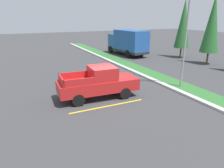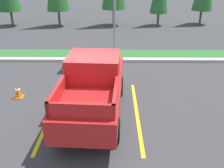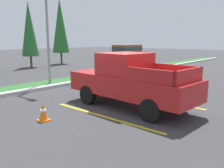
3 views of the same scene
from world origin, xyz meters
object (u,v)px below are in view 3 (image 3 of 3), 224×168
object	(u,v)px
street_light	(49,18)
cypress_tree_right_inner	(29,29)
pickup_truck_main	(130,81)
cypress_tree_rightmost	(60,26)
suv_distant	(128,53)
traffic_cone	(43,112)

from	to	relation	value
street_light	cypress_tree_right_inner	world-z (taller)	street_light
pickup_truck_main	street_light	size ratio (longest dim) A/B	0.82
cypress_tree_right_inner	cypress_tree_rightmost	size ratio (longest dim) A/B	0.88
street_light	cypress_tree_rightmost	size ratio (longest dim) A/B	0.94
cypress_tree_rightmost	cypress_tree_right_inner	bearing A→B (deg)	-171.50
street_light	suv_distant	bearing A→B (deg)	17.29
traffic_cone	suv_distant	bearing A→B (deg)	28.96
street_light	cypress_tree_rightmost	xyz separation A→B (m)	(7.93, 9.59, 0.29)
cypress_tree_right_inner	traffic_cone	bearing A→B (deg)	-118.91
street_light	cypress_tree_right_inner	distance (m)	9.82
pickup_truck_main	traffic_cone	xyz separation A→B (m)	(-3.15, 1.11, -0.75)
traffic_cone	pickup_truck_main	bearing A→B (deg)	-19.37
suv_distant	street_light	xyz separation A→B (m)	(-12.45, -3.87, 2.57)
cypress_tree_right_inner	traffic_cone	world-z (taller)	cypress_tree_right_inner
suv_distant	traffic_cone	xyz separation A→B (m)	(-16.33, -9.03, -0.95)
suv_distant	street_light	distance (m)	13.29
pickup_truck_main	suv_distant	xyz separation A→B (m)	(13.17, 10.14, 0.20)
suv_distant	cypress_tree_rightmost	bearing A→B (deg)	128.32
suv_distant	cypress_tree_right_inner	world-z (taller)	cypress_tree_right_inner
street_light	traffic_cone	xyz separation A→B (m)	(-3.88, -5.16, -3.51)
traffic_cone	cypress_tree_right_inner	bearing A→B (deg)	61.09
pickup_truck_main	traffic_cone	size ratio (longest dim) A/B	8.88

